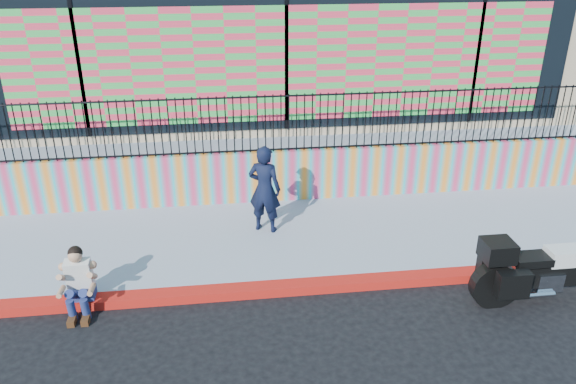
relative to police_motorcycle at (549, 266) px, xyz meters
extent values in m
plane|color=black|center=(-3.50, 0.76, -0.64)|extent=(90.00, 90.00, 0.00)
cube|color=#B4240C|center=(-3.50, 0.76, -0.57)|extent=(16.00, 0.30, 0.15)
cube|color=#949FB2|center=(-3.50, 2.41, -0.57)|extent=(16.00, 3.00, 0.15)
cube|color=#E03B6A|center=(-3.50, 4.01, 0.06)|extent=(16.00, 0.20, 1.10)
cube|color=#949FB2|center=(-3.50, 9.11, -0.02)|extent=(16.00, 10.00, 1.25)
cube|color=tan|center=(-3.50, 8.91, 2.61)|extent=(14.00, 8.00, 4.00)
cube|color=black|center=(-3.50, 4.89, 2.21)|extent=(12.60, 0.04, 2.80)
cube|color=#FB3755|center=(-3.50, 4.86, 2.21)|extent=(11.48, 0.02, 2.40)
cylinder|color=black|center=(-0.84, 0.00, -0.30)|extent=(0.69, 0.15, 0.69)
cube|color=black|center=(0.05, 0.00, -0.12)|extent=(0.99, 0.29, 0.35)
cube|color=silver|center=(0.00, 0.00, -0.22)|extent=(0.42, 0.35, 0.31)
cube|color=silver|center=(0.24, 0.00, 0.17)|extent=(0.57, 0.33, 0.25)
cube|color=black|center=(-0.32, 0.00, 0.15)|extent=(0.57, 0.35, 0.13)
cube|color=black|center=(-0.89, 0.00, 0.35)|extent=(0.46, 0.44, 0.31)
cube|color=black|center=(-0.73, -0.31, -0.07)|extent=(0.50, 0.19, 0.42)
cube|color=black|center=(-0.73, 0.31, -0.07)|extent=(0.50, 0.19, 0.42)
imported|color=black|center=(-4.18, 2.67, 0.36)|extent=(0.73, 0.62, 1.71)
cube|color=navy|center=(-7.21, 0.80, -0.40)|extent=(0.36, 0.28, 0.18)
cube|color=silver|center=(-7.21, 0.76, -0.05)|extent=(0.38, 0.27, 0.54)
sphere|color=tan|center=(-7.21, 0.72, 0.31)|extent=(0.21, 0.21, 0.21)
cube|color=#472814|center=(-7.31, 0.36, -0.59)|extent=(0.11, 0.26, 0.10)
cube|color=#472814|center=(-7.11, 0.36, -0.59)|extent=(0.11, 0.26, 0.10)
camera|label=1|loc=(-4.95, -6.87, 4.66)|focal=35.00mm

